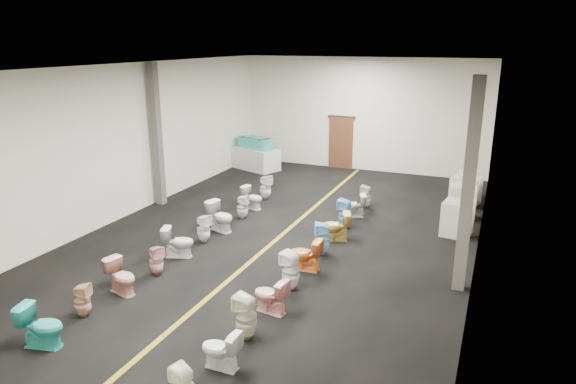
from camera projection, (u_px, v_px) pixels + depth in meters
name	position (u px, v px, depth m)	size (l,w,h in m)	color
floor	(283.00, 234.00, 14.14)	(16.00, 16.00, 0.00)	black
ceiling	(283.00, 66.00, 12.85)	(16.00, 16.00, 0.00)	black
wall_back	(361.00, 115.00, 20.57)	(10.00, 10.00, 0.00)	beige
wall_front	(32.00, 281.00, 6.42)	(10.00, 10.00, 0.00)	beige
wall_left	(129.00, 140.00, 15.34)	(16.00, 16.00, 0.00)	beige
wall_right	(485.00, 172.00, 11.65)	(16.00, 16.00, 0.00)	beige
aisle_stripe	(283.00, 234.00, 14.14)	(0.12, 15.60, 0.01)	olive
back_door	(341.00, 143.00, 21.16)	(1.00, 0.10, 2.10)	#562D19
door_frame	(342.00, 117.00, 20.86)	(1.15, 0.08, 0.10)	#331C11
column_left	(157.00, 135.00, 16.13)	(0.25, 0.25, 4.50)	#59544C
column_right	(468.00, 188.00, 10.42)	(0.25, 0.25, 4.50)	#59544C
display_table	(255.00, 158.00, 21.13)	(1.98, 0.99, 0.88)	silver
bathtub	(255.00, 143.00, 20.96)	(1.79, 1.05, 0.55)	teal
appliance_crate_a	(457.00, 219.00, 13.93)	(0.74, 0.74, 0.95)	silver
appliance_crate_b	(462.00, 202.00, 15.26)	(0.74, 0.74, 1.02)	silver
appliance_crate_c	(466.00, 191.00, 16.56)	(0.81, 0.81, 0.92)	silver
appliance_crate_d	(468.00, 183.00, 17.43)	(0.63, 0.63, 0.90)	silver
toilet_left_0	(42.00, 326.00, 8.86)	(0.44, 0.77, 0.79)	teal
toilet_left_1	(82.00, 300.00, 9.84)	(0.31, 0.32, 0.69)	tan
toilet_left_2	(122.00, 277.00, 10.75)	(0.42, 0.74, 0.75)	tan
toilet_left_3	(156.00, 261.00, 11.58)	(0.32, 0.33, 0.71)	#DE9C9B
toilet_left_4	(178.00, 242.00, 12.57)	(0.43, 0.75, 0.76)	silver
toilet_left_5	(203.00, 229.00, 13.47)	(0.34, 0.35, 0.76)	white
toilet_left_6	(221.00, 216.00, 14.27)	(0.47, 0.82, 0.84)	silver
toilet_left_7	(242.00, 207.00, 15.25)	(0.33, 0.34, 0.73)	silver
toilet_left_8	(253.00, 198.00, 16.16)	(0.40, 0.70, 0.72)	silver
toilet_left_9	(266.00, 187.00, 17.10)	(0.37, 0.38, 0.83)	white
toilet_right_1	(221.00, 350.00, 8.28)	(0.38, 0.67, 0.68)	white
toilet_right_2	(246.00, 317.00, 9.09)	(0.38, 0.39, 0.85)	beige
toilet_right_3	(271.00, 295.00, 9.98)	(0.41, 0.71, 0.73)	#FAA9A4
toilet_right_4	(291.00, 271.00, 10.91)	(0.38, 0.39, 0.85)	white
toilet_right_5	(306.00, 254.00, 11.83)	(0.44, 0.76, 0.78)	orange
toilet_right_6	(323.00, 239.00, 12.66)	(0.38, 0.39, 0.85)	#85C3F0
toilet_right_7	(335.00, 226.00, 13.58)	(0.44, 0.78, 0.79)	gold
toilet_right_8	(345.00, 214.00, 14.47)	(0.38, 0.39, 0.85)	#6BAFDB
toilet_right_9	(354.00, 205.00, 15.42)	(0.40, 0.70, 0.71)	silver
toilet_right_10	(366.00, 197.00, 16.27)	(0.33, 0.33, 0.73)	beige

